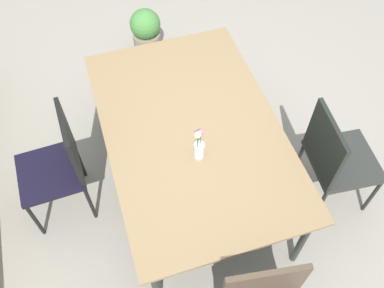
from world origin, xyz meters
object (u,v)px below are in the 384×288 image
Objects in this scene: chair_far_side at (59,163)px; flower_vase at (199,147)px; dining_table at (192,132)px; chair_near_left at (335,157)px; potted_plant at (146,34)px.

chair_far_side is 1.01m from flower_vase.
dining_table is 1.02m from chair_near_left.
chair_far_side is at bearing -100.87° from chair_near_left.
dining_table is 0.27m from flower_vase.
dining_table reaches higher than potted_plant.
chair_near_left is 3.51× the size of flower_vase.
potted_plant is (1.78, -0.06, -0.53)m from flower_vase.
flower_vase is (0.18, 0.95, 0.29)m from chair_near_left.
potted_plant is at bearing -1.10° from dining_table.
flower_vase reaches higher than chair_far_side.
chair_far_side is 1.93m from chair_near_left.
dining_table is 3.38× the size of potted_plant.
potted_plant is at bearing -1.80° from flower_vase.
flower_vase is at bearing -95.47° from chair_near_left.
dining_table is at bearing -100.14° from chair_far_side.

